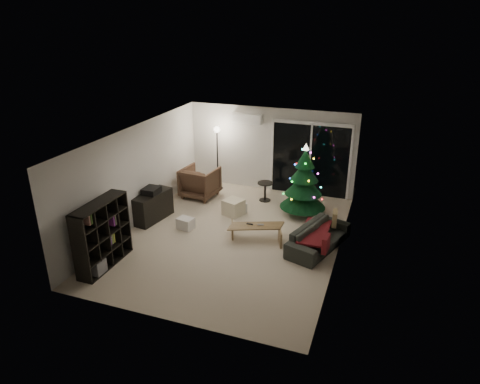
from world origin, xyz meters
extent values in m
plane|color=beige|center=(0.00, 0.00, 0.00)|extent=(6.50, 6.50, 0.00)
plane|color=white|center=(0.00, 0.00, 2.50)|extent=(6.50, 6.50, 0.00)
cube|color=silver|center=(0.00, 3.25, 1.25)|extent=(5.00, 0.02, 2.50)
cube|color=silver|center=(0.00, -3.25, 1.25)|extent=(5.00, 0.02, 2.50)
cube|color=silver|center=(-2.50, 0.00, 1.25)|extent=(0.02, 6.50, 2.50)
cube|color=silver|center=(2.50, 0.00, 1.25)|extent=(0.02, 6.50, 2.50)
cube|color=black|center=(1.20, 3.23, 1.05)|extent=(2.20, 0.02, 2.10)
cube|color=white|center=(-0.70, 3.13, 2.15)|extent=(0.90, 0.22, 0.28)
cube|color=#3F3833|center=(1.20, 3.75, -0.05)|extent=(2.60, 1.00, 0.10)
cube|color=white|center=(1.20, 4.15, 0.50)|extent=(2.20, 0.06, 1.00)
cube|color=black|center=(-2.25, 0.18, 0.37)|extent=(0.62, 1.23, 0.73)
cube|color=black|center=(-2.25, 0.18, 0.81)|extent=(0.37, 0.44, 0.16)
imported|color=#492B1F|center=(-1.75, 2.00, 0.44)|extent=(1.03, 1.06, 0.89)
cube|color=beige|center=(-0.40, 1.17, 0.21)|extent=(0.59, 0.59, 0.42)
cube|color=white|center=(-1.23, 0.00, 0.14)|extent=(0.44, 0.37, 0.28)
cube|color=white|center=(-0.31, 1.37, 0.13)|extent=(0.47, 0.45, 0.26)
cylinder|color=black|center=(0.13, 2.35, 0.27)|extent=(0.52, 0.52, 0.55)
cylinder|color=black|center=(-1.50, 2.75, 0.94)|extent=(0.30, 0.30, 1.88)
imported|color=#323431|center=(2.05, 0.15, 0.27)|extent=(1.27, 1.99, 0.54)
cube|color=maroon|center=(1.95, 0.15, 0.39)|extent=(0.58, 1.34, 0.04)
cube|color=brown|center=(2.30, 0.80, 0.49)|extent=(0.14, 0.36, 0.36)
cube|color=maroon|center=(2.30, -0.50, 0.49)|extent=(0.13, 0.36, 0.36)
cube|color=black|center=(0.45, 0.01, 0.40)|extent=(0.15, 0.05, 0.02)
cube|color=slate|center=(0.70, 0.06, 0.40)|extent=(0.15, 0.09, 0.02)
cone|color=#0B411A|center=(1.33, 1.80, 0.98)|extent=(1.44, 1.44, 1.95)
camera|label=1|loc=(3.25, -8.51, 4.91)|focal=32.00mm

